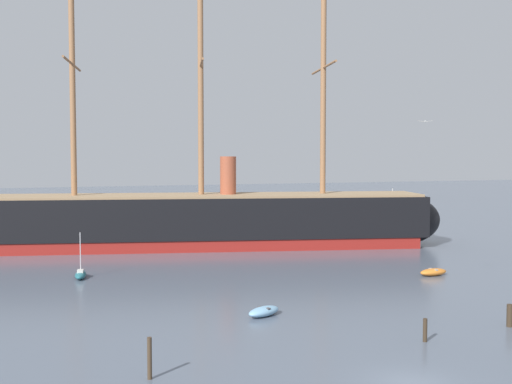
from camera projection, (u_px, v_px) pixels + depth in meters
name	position (u px, v px, depth m)	size (l,w,h in m)	color
ground_plane	(410.00, 383.00, 34.47)	(400.00, 400.00, 0.00)	slate
tall_ship	(201.00, 220.00, 82.46)	(65.66, 19.54, 31.89)	maroon
dinghy_near_centre	(264.00, 311.00, 48.47)	(3.18, 2.56, 0.69)	#7FB2D6
dinghy_mid_right	(433.00, 272.00, 64.18)	(3.05, 1.60, 0.69)	orange
sailboat_alongside_bow	(81.00, 274.00, 62.90)	(1.50, 3.41, 4.29)	#236670
sailboat_far_right	(393.00, 235.00, 90.70)	(4.93, 4.81, 6.90)	#1E284C
motorboat_distant_centre	(201.00, 232.00, 93.99)	(4.13, 2.88, 1.60)	#236670
mooring_piling_nearest	(425.00, 330.00, 41.94)	(0.27, 0.27, 1.47)	#382B1E
mooring_piling_left_pair	(150.00, 358.00, 35.02)	(0.24, 0.24, 2.22)	#423323
mooring_piling_right_pair	(510.00, 316.00, 45.52)	(0.43, 0.43, 1.53)	#382B1E
seagull_in_flight	(425.00, 121.00, 51.92)	(1.09, 0.56, 0.13)	silver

